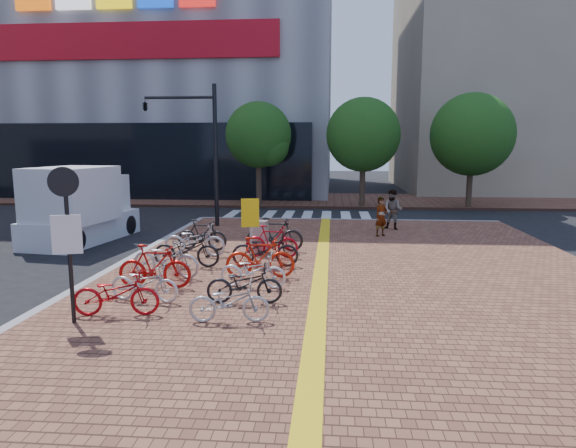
# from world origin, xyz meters

# --- Properties ---
(ground) EXTENTS (120.00, 120.00, 0.00)m
(ground) POSITION_xyz_m (0.00, 0.00, 0.00)
(ground) COLOR black
(ground) RESTS_ON ground
(sidewalk) EXTENTS (14.00, 34.00, 0.15)m
(sidewalk) POSITION_xyz_m (3.00, -5.00, 0.07)
(sidewalk) COLOR brown
(sidewalk) RESTS_ON ground
(tactile_strip) EXTENTS (0.40, 34.00, 0.01)m
(tactile_strip) POSITION_xyz_m (2.00, -5.00, 0.16)
(tactile_strip) COLOR yellow
(tactile_strip) RESTS_ON sidewalk
(kerb_north) EXTENTS (14.00, 0.25, 0.15)m
(kerb_north) POSITION_xyz_m (3.00, 12.00, 0.08)
(kerb_north) COLOR gray
(kerb_north) RESTS_ON ground
(far_sidewalk) EXTENTS (70.00, 8.00, 0.15)m
(far_sidewalk) POSITION_xyz_m (0.00, 21.00, 0.07)
(far_sidewalk) COLOR brown
(far_sidewalk) RESTS_ON ground
(department_store) EXTENTS (36.00, 24.27, 28.00)m
(department_store) POSITION_xyz_m (-15.99, 31.95, 13.98)
(department_store) COLOR gray
(department_store) RESTS_ON ground
(building_beige) EXTENTS (20.00, 18.00, 18.00)m
(building_beige) POSITION_xyz_m (18.00, 32.00, 9.00)
(building_beige) COLOR gray
(building_beige) RESTS_ON ground
(crosswalk) EXTENTS (7.50, 4.00, 0.01)m
(crosswalk) POSITION_xyz_m (0.50, 14.00, 0.01)
(crosswalk) COLOR silver
(crosswalk) RESTS_ON ground
(street_trees) EXTENTS (16.20, 4.60, 6.35)m
(street_trees) POSITION_xyz_m (5.04, 17.45, 4.10)
(street_trees) COLOR #38281E
(street_trees) RESTS_ON far_sidewalk
(bike_0) EXTENTS (1.83, 0.84, 0.93)m
(bike_0) POSITION_xyz_m (-2.13, -2.34, 0.61)
(bike_0) COLOR #AD0C12
(bike_0) RESTS_ON sidewalk
(bike_1) EXTENTS (1.70, 0.79, 0.86)m
(bike_1) POSITION_xyz_m (-1.90, -1.36, 0.58)
(bike_1) COLOR silver
(bike_1) RESTS_ON sidewalk
(bike_2) EXTENTS (1.83, 0.54, 1.09)m
(bike_2) POSITION_xyz_m (-2.04, -0.27, 0.70)
(bike_2) COLOR #A60D0B
(bike_2) RESTS_ON sidewalk
(bike_3) EXTENTS (2.04, 1.05, 1.02)m
(bike_3) POSITION_xyz_m (-2.11, 0.80, 0.66)
(bike_3) COLOR #B7B6BB
(bike_3) RESTS_ON sidewalk
(bike_4) EXTENTS (1.95, 0.71, 1.02)m
(bike_4) POSITION_xyz_m (-1.89, 1.98, 0.66)
(bike_4) COLOR black
(bike_4) RESTS_ON sidewalk
(bike_5) EXTENTS (1.97, 0.71, 1.03)m
(bike_5) POSITION_xyz_m (-2.04, 3.40, 0.66)
(bike_5) COLOR silver
(bike_5) RESTS_ON sidewalk
(bike_6) EXTENTS (1.76, 0.67, 1.03)m
(bike_6) POSITION_xyz_m (-2.03, 4.33, 0.66)
(bike_6) COLOR black
(bike_6) RESTS_ON sidewalk
(bike_7) EXTENTS (1.65, 0.73, 0.84)m
(bike_7) POSITION_xyz_m (0.27, -2.55, 0.57)
(bike_7) COLOR #ACADB1
(bike_7) RESTS_ON sidewalk
(bike_8) EXTENTS (1.73, 0.73, 0.88)m
(bike_8) POSITION_xyz_m (0.37, -1.30, 0.59)
(bike_8) COLOR black
(bike_8) RESTS_ON sidewalk
(bike_9) EXTENTS (1.69, 0.70, 0.87)m
(bike_9) POSITION_xyz_m (0.36, -0.02, 0.58)
(bike_9) COLOR silver
(bike_9) RESTS_ON sidewalk
(bike_10) EXTENTS (1.87, 0.70, 1.10)m
(bike_10) POSITION_xyz_m (0.41, 0.92, 0.70)
(bike_10) COLOR red
(bike_10) RESTS_ON sidewalk
(bike_11) EXTENTS (1.97, 0.79, 1.01)m
(bike_11) POSITION_xyz_m (0.37, 2.22, 0.66)
(bike_11) COLOR black
(bike_11) RESTS_ON sidewalk
(bike_12) EXTENTS (1.73, 0.66, 1.02)m
(bike_12) POSITION_xyz_m (0.41, 3.42, 0.66)
(bike_12) COLOR #B00C1B
(bike_12) RESTS_ON sidewalk
(bike_13) EXTENTS (1.91, 0.63, 1.14)m
(bike_13) POSITION_xyz_m (0.41, 4.32, 0.72)
(bike_13) COLOR black
(bike_13) RESTS_ON sidewalk
(pedestrian_a) EXTENTS (0.66, 0.61, 1.51)m
(pedestrian_a) POSITION_xyz_m (4.17, 7.54, 0.91)
(pedestrian_a) COLOR gray
(pedestrian_a) RESTS_ON sidewalk
(pedestrian_b) EXTENTS (0.98, 0.89, 1.65)m
(pedestrian_b) POSITION_xyz_m (4.80, 9.15, 0.98)
(pedestrian_b) COLOR #4C5461
(pedestrian_b) RESTS_ON sidewalk
(utility_box) EXTENTS (0.54, 0.43, 1.06)m
(utility_box) POSITION_xyz_m (-0.04, 4.06, 0.68)
(utility_box) COLOR #A7A7AB
(utility_box) RESTS_ON sidewalk
(yellow_sign) EXTENTS (0.52, 0.18, 1.93)m
(yellow_sign) POSITION_xyz_m (-0.10, 2.57, 1.49)
(yellow_sign) COLOR #B7B7BC
(yellow_sign) RESTS_ON sidewalk
(notice_sign) EXTENTS (0.56, 0.21, 3.09)m
(notice_sign) POSITION_xyz_m (-2.82, -2.85, 2.10)
(notice_sign) COLOR black
(notice_sign) RESTS_ON sidewalk
(traffic_light_pole) EXTENTS (3.23, 1.25, 6.02)m
(traffic_light_pole) POSITION_xyz_m (-4.09, 9.52, 4.30)
(traffic_light_pole) COLOR black
(traffic_light_pole) RESTS_ON sidewalk
(box_truck) EXTENTS (2.76, 5.16, 2.85)m
(box_truck) POSITION_xyz_m (-7.20, 6.24, 1.34)
(box_truck) COLOR silver
(box_truck) RESTS_ON ground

